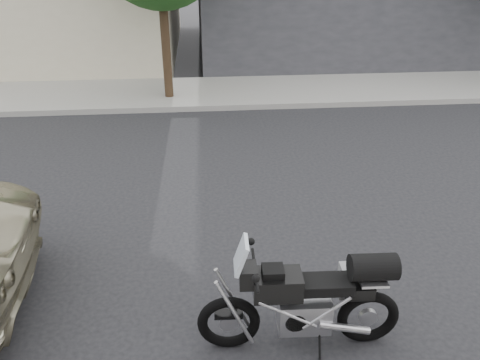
# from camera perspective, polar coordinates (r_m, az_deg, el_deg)

# --- Properties ---
(ground) EXTENTS (120.00, 120.00, 0.00)m
(ground) POSITION_cam_1_polar(r_m,az_deg,el_deg) (8.23, 3.63, -2.62)
(ground) COLOR black
(ground) RESTS_ON ground
(far_sidewalk) EXTENTS (44.00, 3.00, 0.15)m
(far_sidewalk) POSITION_cam_1_polar(r_m,az_deg,el_deg) (14.18, -0.26, 10.70)
(far_sidewalk) COLOR gray
(far_sidewalk) RESTS_ON ground
(motorcycle) EXTENTS (2.24, 0.72, 1.42)m
(motorcycle) POSITION_cam_1_polar(r_m,az_deg,el_deg) (5.28, 8.95, -14.12)
(motorcycle) COLOR black
(motorcycle) RESTS_ON ground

